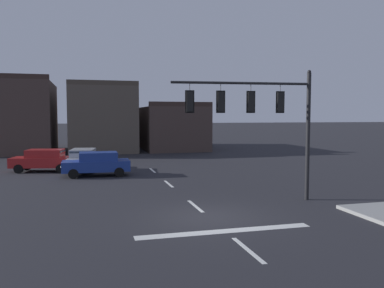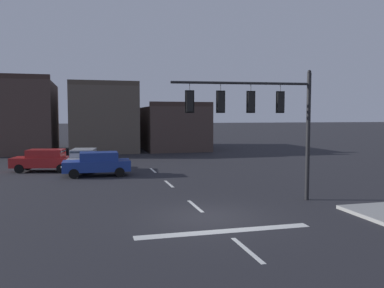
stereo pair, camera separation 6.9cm
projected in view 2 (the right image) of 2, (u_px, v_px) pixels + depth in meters
ground_plane at (208, 217)px, 15.83m from camera, size 400.00×400.00×0.00m
stop_bar_paint at (225, 231)px, 13.90m from camera, size 6.40×0.50×0.01m
lane_centreline at (195, 206)px, 17.76m from camera, size 0.16×26.40×0.01m
signal_mast_near_side at (261, 111)px, 18.42m from camera, size 6.66×0.87×6.21m
car_lot_nearside at (45, 160)px, 28.73m from camera, size 4.67×2.63×1.61m
car_lot_middle at (97, 163)px, 26.58m from camera, size 4.46×1.92×1.61m
car_lot_farside at (84, 159)px, 29.23m from camera, size 2.38×4.62×1.61m
building_row at (92, 121)px, 46.25m from camera, size 24.96×13.62×8.14m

